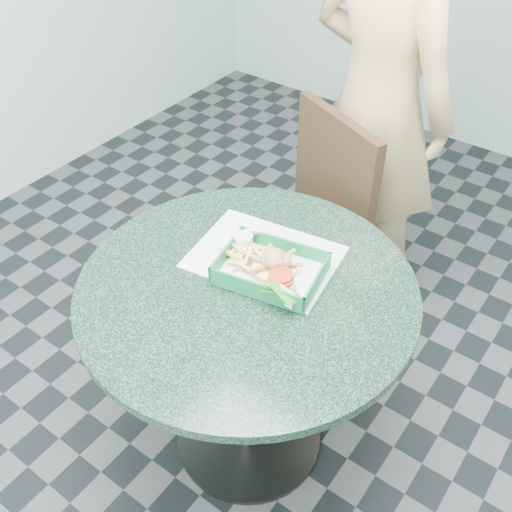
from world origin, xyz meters
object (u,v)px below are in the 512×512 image
Objects in this scene: dining_chair at (316,222)px; food_basket at (270,277)px; diner_person at (383,62)px; crab_sandwich at (275,268)px; cafe_table at (248,331)px; sauce_ramekin at (251,241)px.

food_basket is at bearing -48.86° from dining_chair.
crab_sandwich is at bearing 112.59° from diner_person.
diner_person is at bearing 97.09° from cafe_table.
dining_chair reaches higher than cafe_table.
cafe_table is at bearing 109.54° from diner_person.
sauce_ramekin is at bearing 155.55° from crab_sandwich.
dining_chair reaches higher than food_basket.
dining_chair is at bearing 108.76° from crab_sandwich.
cafe_table is 7.67× the size of crab_sandwich.
sauce_ramekin is (-0.12, 0.06, -0.00)m from crab_sandwich.
cafe_table is at bearing -57.60° from sauce_ramekin.
crab_sandwich is at bearing 63.21° from cafe_table.
crab_sandwich is at bearing -24.45° from sauce_ramekin.
dining_chair is 7.36× the size of crab_sandwich.
dining_chair is 0.44× the size of diner_person.
crab_sandwich is (0.19, -0.55, 0.27)m from dining_chair.
food_basket reaches higher than cafe_table.
sauce_ramekin is at bearing 151.05° from food_basket.
crab_sandwich is at bearing 44.32° from food_basket.
cafe_table is 3.38× the size of food_basket.
cafe_table is 1.04× the size of dining_chair.
cafe_table is 17.15× the size of sauce_ramekin.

